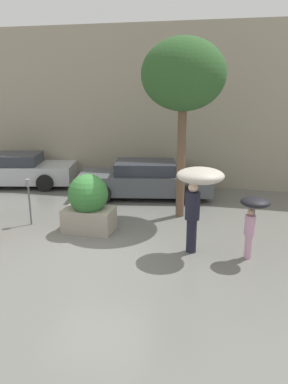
{
  "coord_description": "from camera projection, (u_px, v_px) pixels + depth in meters",
  "views": [
    {
      "loc": [
        2.9,
        -7.81,
        3.81
      ],
      "look_at": [
        0.76,
        1.6,
        1.05
      ],
      "focal_mm": 35.0,
      "sensor_mm": 36.0,
      "label": 1
    }
  ],
  "objects": [
    {
      "name": "planter_box",
      "position": [
        88.0,
        203.0,
        9.98
      ],
      "size": [
        1.32,
        1.07,
        1.57
      ],
      "color": "#9E9384",
      "rests_on": "ground"
    },
    {
      "name": "parking_meter",
      "position": [
        29.0,
        192.0,
        10.39
      ],
      "size": [
        0.14,
        0.14,
        1.32
      ],
      "color": "#595B60",
      "rests_on": "ground"
    },
    {
      "name": "person_child",
      "position": [
        253.0,
        213.0,
        8.21
      ],
      "size": [
        0.65,
        0.65,
        1.47
      ],
      "rotation": [
        0.0,
        0.0,
        -0.89
      ],
      "color": "#D199B7",
      "rests_on": "ground"
    },
    {
      "name": "building_facade",
      "position": [
        153.0,
        107.0,
        14.26
      ],
      "size": [
        18.0,
        0.3,
        6.0
      ],
      "color": "#9E937F",
      "rests_on": "ground"
    },
    {
      "name": "ground_plane",
      "position": [
        98.0,
        250.0,
        8.99
      ],
      "size": [
        40.0,
        40.0,
        0.0
      ],
      "primitive_type": "plane",
      "color": "slate"
    },
    {
      "name": "parked_car_near",
      "position": [
        145.0,
        180.0,
        13.21
      ],
      "size": [
        4.84,
        2.6,
        1.25
      ],
      "rotation": [
        0.0,
        0.0,
        1.76
      ],
      "color": "#4C5156",
      "rests_on": "ground"
    },
    {
      "name": "street_tree",
      "position": [
        183.0,
        76.0,
        10.24
      ],
      "size": [
        2.34,
        2.34,
        5.09
      ],
      "color": "brown",
      "rests_on": "ground"
    },
    {
      "name": "person_adult",
      "position": [
        198.0,
        186.0,
        8.41
      ],
      "size": [
        1.07,
        1.07,
        2.04
      ],
      "rotation": [
        0.0,
        0.0,
        -0.14
      ],
      "color": "#1E1E2D",
      "rests_on": "ground"
    },
    {
      "name": "parked_car_far",
      "position": [
        13.0,
        170.0,
        14.68
      ],
      "size": [
        5.06,
        2.76,
        1.25
      ],
      "rotation": [
        0.0,
        0.0,
        1.79
      ],
      "color": "#B7BCC1",
      "rests_on": "ground"
    }
  ]
}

